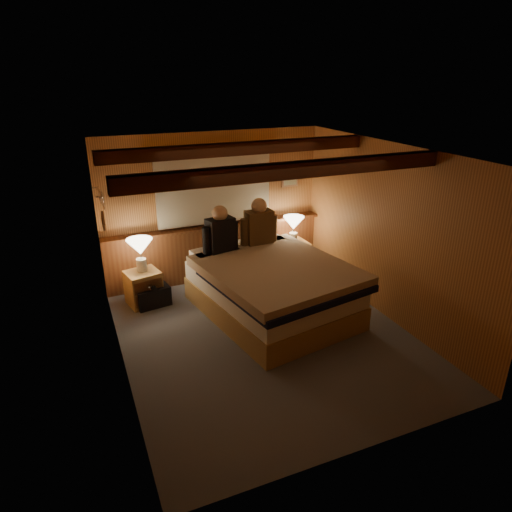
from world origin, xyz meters
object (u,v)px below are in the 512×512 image
lamp_left (140,249)px  person_left (220,232)px  bed (272,288)px  nightstand_right (292,258)px  nightstand_left (144,288)px  person_right (259,225)px  lamp_right (294,225)px  duffel_bag (152,296)px

lamp_left → person_left: (1.12, -0.32, 0.20)m
bed → lamp_left: size_ratio=5.18×
nightstand_right → person_left: person_left is taller
nightstand_left → person_right: (1.78, -0.19, 0.81)m
nightstand_right → lamp_right: 0.60m
bed → lamp_left: 1.99m
lamp_left → person_left: 1.18m
lamp_left → person_right: (1.77, -0.24, 0.21)m
nightstand_right → person_right: 1.11m
lamp_left → duffel_bag: bearing=-60.5°
bed → duffel_bag: (-1.53, 0.91, -0.25)m
lamp_right → person_right: size_ratio=0.61×
person_right → lamp_right: bearing=19.1°
person_left → duffel_bag: person_left is taller
nightstand_left → lamp_right: (2.53, 0.10, 0.63)m
nightstand_right → person_left: (-1.38, -0.38, 0.77)m
nightstand_left → lamp_right: 2.61m
lamp_left → person_left: person_left is taller
lamp_right → person_right: 0.82m
lamp_left → duffel_bag: size_ratio=0.93×
nightstand_right → duffel_bag: size_ratio=1.08×
nightstand_left → nightstand_right: (2.51, 0.11, 0.03)m
nightstand_left → duffel_bag: (0.10, -0.11, -0.10)m
bed → nightstand_right: size_ratio=4.46×
nightstand_left → person_right: size_ratio=0.74×
nightstand_right → person_right: (-0.73, -0.30, 0.78)m
nightstand_right → person_right: bearing=-160.2°
bed → lamp_right: bearing=41.3°
nightstand_left → person_right: bearing=-18.1°
bed → lamp_right: lamp_right is taller
bed → person_left: size_ratio=3.58×
nightstand_right → person_right: person_right is taller
nightstand_right → lamp_right: size_ratio=1.27×
lamp_right → person_left: bearing=-165.1°
person_right → bed: bearing=-102.4°
nightstand_left → person_left: bearing=-25.4°
lamp_left → lamp_right: (2.51, 0.05, 0.03)m
bed → nightstand_left: 1.93m
lamp_right → lamp_left: bearing=-178.8°
bed → duffel_bag: bearing=139.2°
lamp_left → lamp_right: size_ratio=1.09×
nightstand_left → nightstand_right: bearing=-9.5°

